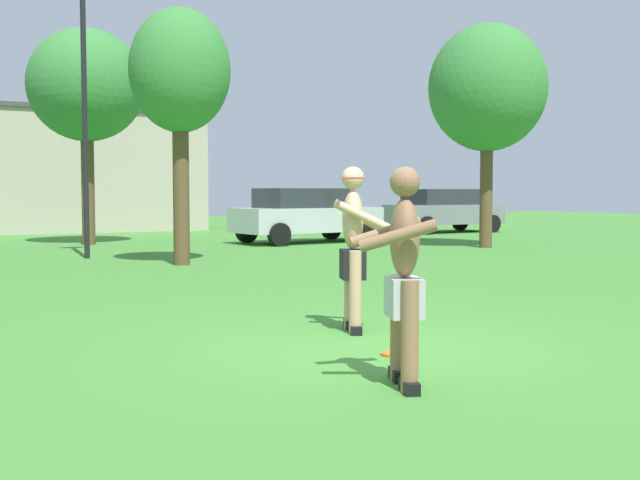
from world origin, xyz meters
name	(u,v)px	position (x,y,z in m)	size (l,w,h in m)	color
ground_plane	(372,347)	(0.00, 0.00, 0.00)	(80.00, 80.00, 0.00)	#428433
player_with_cap	(353,240)	(0.27, 0.81, 0.96)	(0.68, 0.77, 1.75)	black
player_in_gray	(403,272)	(-0.59, -1.41, 0.87)	(0.70, 0.77, 1.66)	black
frisbee	(395,354)	(-0.02, -0.44, 0.01)	(0.26, 0.26, 0.03)	orange
car_silver_mid_lot	(305,214)	(6.40, 14.05, 0.82)	(4.48, 2.43, 1.58)	silver
car_gray_far_end	(443,210)	(13.47, 16.89, 0.82)	(4.36, 2.15, 1.58)	slate
lamp_post	(84,94)	(-0.35, 11.47, 3.63)	(0.60, 0.24, 5.96)	black
outbuilding_behind_lot	(87,171)	(2.38, 24.84, 2.28)	(8.41, 5.07, 4.56)	#B2A893
tree_left_field	(487,89)	(9.72, 10.01, 4.18)	(3.09, 3.09, 5.88)	brown
tree_behind_players	(180,74)	(1.03, 8.99, 3.83)	(2.02, 2.02, 5.14)	brown
tree_near_building	(86,86)	(0.64, 16.16, 4.41)	(3.21, 3.21, 6.00)	brown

